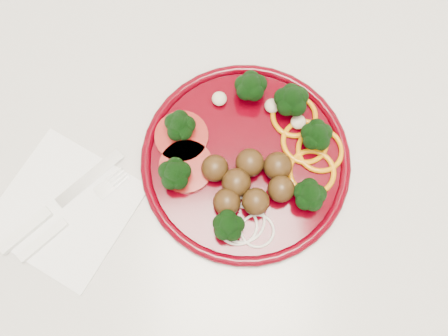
{
  "coord_description": "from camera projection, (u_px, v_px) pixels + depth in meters",
  "views": [
    {
      "loc": [
        0.08,
        1.5,
        1.55
      ],
      "look_at": [
        0.1,
        1.68,
        0.92
      ],
      "focal_mm": 40.0,
      "sensor_mm": 36.0,
      "label": 1
    }
  ],
  "objects": [
    {
      "name": "napkin",
      "position": [
        65.0,
        208.0,
        0.66
      ],
      "size": [
        0.23,
        0.23,
        0.0
      ],
      "primitive_type": "cube",
      "rotation": [
        0.0,
        0.0,
        0.95
      ],
      "color": "white",
      "rests_on": "counter"
    },
    {
      "name": "plate",
      "position": [
        248.0,
        160.0,
        0.66
      ],
      "size": [
        0.28,
        0.28,
        0.06
      ],
      "rotation": [
        0.0,
        0.0,
        -0.17
      ],
      "color": "#470008",
      "rests_on": "counter"
    },
    {
      "name": "knife",
      "position": [
        46.0,
        213.0,
        0.65
      ],
      "size": [
        0.17,
        0.13,
        0.01
      ],
      "rotation": [
        0.0,
        0.0,
        0.65
      ],
      "color": "silver",
      "rests_on": "napkin"
    },
    {
      "name": "fork",
      "position": [
        56.0,
        229.0,
        0.64
      ],
      "size": [
        0.15,
        0.12,
        0.01
      ],
      "rotation": [
        0.0,
        0.0,
        0.65
      ],
      "color": "white",
      "rests_on": "napkin"
    },
    {
      "name": "counter",
      "position": [
        179.0,
        222.0,
        1.11
      ],
      "size": [
        2.4,
        0.6,
        0.9
      ],
      "color": "silver",
      "rests_on": "ground"
    }
  ]
}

